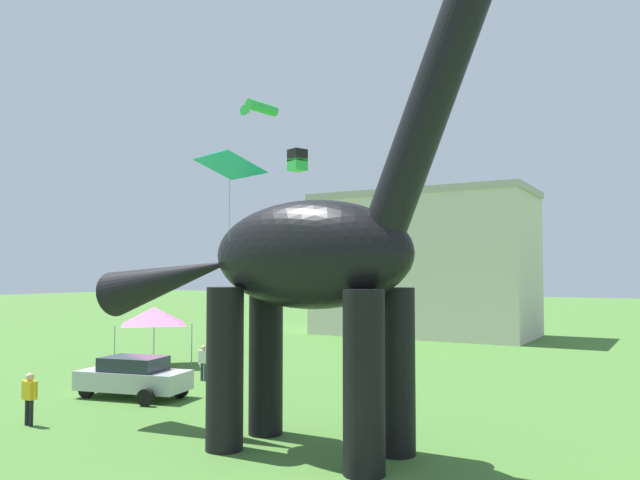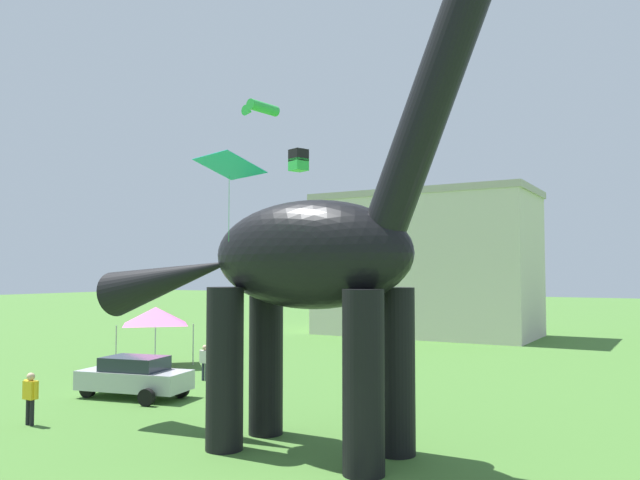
{
  "view_description": "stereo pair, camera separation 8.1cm",
  "coord_description": "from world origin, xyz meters",
  "px_view_note": "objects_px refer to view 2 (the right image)",
  "views": [
    {
      "loc": [
        6.9,
        -9.23,
        4.77
      ],
      "look_at": [
        -2.06,
        6.26,
        5.69
      ],
      "focal_mm": 35.42,
      "sensor_mm": 36.0,
      "label": 1
    },
    {
      "loc": [
        6.97,
        -9.19,
        4.77
      ],
      "look_at": [
        -2.06,
        6.26,
        5.69
      ],
      "focal_mm": 35.42,
      "sensor_mm": 36.0,
      "label": 2
    }
  ],
  "objects_px": {
    "parked_sedan_left": "(135,376)",
    "festival_canopy_tent": "(156,316)",
    "kite_near_high": "(299,160)",
    "dinosaur_sculpture": "(307,255)",
    "person_vendor_side": "(205,359)",
    "person_watching_child": "(30,393)",
    "kite_apex": "(229,166)",
    "kite_near_low": "(260,108)"
  },
  "relations": [
    {
      "from": "parked_sedan_left",
      "to": "festival_canopy_tent",
      "type": "relative_size",
      "value": 1.42
    },
    {
      "from": "parked_sedan_left",
      "to": "kite_near_high",
      "type": "bearing_deg",
      "value": 59.02
    },
    {
      "from": "dinosaur_sculpture",
      "to": "person_vendor_side",
      "type": "xyz_separation_m",
      "value": [
        -9.66,
        7.13,
        -4.3
      ]
    },
    {
      "from": "kite_near_high",
      "to": "person_vendor_side",
      "type": "bearing_deg",
      "value": -129.35
    },
    {
      "from": "person_watching_child",
      "to": "person_vendor_side",
      "type": "xyz_separation_m",
      "value": [
        -0.66,
        9.02,
        -0.04
      ]
    },
    {
      "from": "festival_canopy_tent",
      "to": "kite_apex",
      "type": "height_order",
      "value": "kite_apex"
    },
    {
      "from": "person_watching_child",
      "to": "person_vendor_side",
      "type": "bearing_deg",
      "value": 170.84
    },
    {
      "from": "parked_sedan_left",
      "to": "dinosaur_sculpture",
      "type": "bearing_deg",
      "value": -29.1
    },
    {
      "from": "dinosaur_sculpture",
      "to": "parked_sedan_left",
      "type": "bearing_deg",
      "value": -177.14
    },
    {
      "from": "kite_near_high",
      "to": "kite_near_low",
      "type": "relative_size",
      "value": 0.5
    },
    {
      "from": "person_watching_child",
      "to": "kite_near_high",
      "type": "bearing_deg",
      "value": 157.06
    },
    {
      "from": "person_watching_child",
      "to": "parked_sedan_left",
      "type": "bearing_deg",
      "value": 172.52
    },
    {
      "from": "person_watching_child",
      "to": "festival_canopy_tent",
      "type": "height_order",
      "value": "festival_canopy_tent"
    },
    {
      "from": "parked_sedan_left",
      "to": "person_watching_child",
      "type": "xyz_separation_m",
      "value": [
        0.49,
        -4.77,
        0.18
      ]
    },
    {
      "from": "kite_near_low",
      "to": "kite_near_high",
      "type": "bearing_deg",
      "value": -24.39
    },
    {
      "from": "parked_sedan_left",
      "to": "kite_near_low",
      "type": "relative_size",
      "value": 2.22
    },
    {
      "from": "person_vendor_side",
      "to": "parked_sedan_left",
      "type": "bearing_deg",
      "value": 167.35
    },
    {
      "from": "person_watching_child",
      "to": "festival_canopy_tent",
      "type": "bearing_deg",
      "value": -165.95
    },
    {
      "from": "person_vendor_side",
      "to": "person_watching_child",
      "type": "bearing_deg",
      "value": 169.25
    },
    {
      "from": "person_vendor_side",
      "to": "kite_apex",
      "type": "bearing_deg",
      "value": -151.94
    },
    {
      "from": "kite_apex",
      "to": "person_watching_child",
      "type": "bearing_deg",
      "value": 176.44
    },
    {
      "from": "kite_near_high",
      "to": "festival_canopy_tent",
      "type": "bearing_deg",
      "value": -170.86
    },
    {
      "from": "festival_canopy_tent",
      "to": "kite_near_high",
      "type": "relative_size",
      "value": 3.1
    },
    {
      "from": "parked_sedan_left",
      "to": "kite_near_low",
      "type": "distance_m",
      "value": 15.53
    },
    {
      "from": "parked_sedan_left",
      "to": "kite_apex",
      "type": "relative_size",
      "value": 2.16
    },
    {
      "from": "parked_sedan_left",
      "to": "kite_near_high",
      "type": "xyz_separation_m",
      "value": [
        2.58,
        7.62,
        9.27
      ]
    },
    {
      "from": "person_vendor_side",
      "to": "kite_near_low",
      "type": "relative_size",
      "value": 0.77
    },
    {
      "from": "kite_apex",
      "to": "kite_near_low",
      "type": "bearing_deg",
      "value": 123.33
    },
    {
      "from": "person_vendor_side",
      "to": "kite_near_high",
      "type": "bearing_deg",
      "value": -54.26
    },
    {
      "from": "person_vendor_side",
      "to": "kite_near_low",
      "type": "distance_m",
      "value": 13.33
    },
    {
      "from": "festival_canopy_tent",
      "to": "dinosaur_sculpture",
      "type": "bearing_deg",
      "value": -32.02
    },
    {
      "from": "dinosaur_sculpture",
      "to": "kite_near_high",
      "type": "bearing_deg",
      "value": 143.07
    },
    {
      "from": "person_vendor_side",
      "to": "dinosaur_sculpture",
      "type": "bearing_deg",
      "value": -141.37
    },
    {
      "from": "parked_sedan_left",
      "to": "festival_canopy_tent",
      "type": "height_order",
      "value": "festival_canopy_tent"
    },
    {
      "from": "festival_canopy_tent",
      "to": "kite_apex",
      "type": "xyz_separation_m",
      "value": [
        13.98,
        -11.63,
        4.83
      ]
    },
    {
      "from": "kite_apex",
      "to": "kite_near_low",
      "type": "height_order",
      "value": "kite_near_low"
    },
    {
      "from": "festival_canopy_tent",
      "to": "kite_apex",
      "type": "distance_m",
      "value": 18.82
    },
    {
      "from": "dinosaur_sculpture",
      "to": "festival_canopy_tent",
      "type": "bearing_deg",
      "value": 167.71
    },
    {
      "from": "parked_sedan_left",
      "to": "person_vendor_side",
      "type": "relative_size",
      "value": 2.87
    },
    {
      "from": "person_vendor_side",
      "to": "kite_near_high",
      "type": "height_order",
      "value": "kite_near_high"
    },
    {
      "from": "dinosaur_sculpture",
      "to": "festival_canopy_tent",
      "type": "height_order",
      "value": "dinosaur_sculpture"
    },
    {
      "from": "dinosaur_sculpture",
      "to": "kite_near_low",
      "type": "distance_m",
      "value": 17.74
    }
  ]
}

